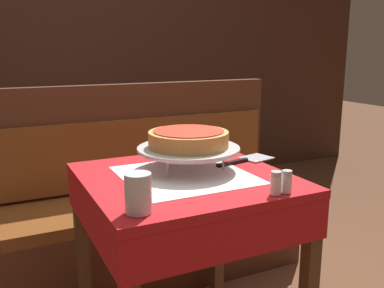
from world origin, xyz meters
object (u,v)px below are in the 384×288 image
napkin_holder (174,143)px  condiment_caddy (79,108)px  pizza_server (246,160)px  salt_shaker (276,183)px  water_glass_near (138,193)px  pizza_pan_stand (189,150)px  deep_dish_pizza (188,139)px  dining_table_rear (85,126)px  pepper_shaker (287,182)px  booth_bench (154,219)px  dining_table_front (185,204)px

napkin_holder → condiment_caddy: condiment_caddy is taller
pizza_server → salt_shaker: salt_shaker is taller
water_glass_near → napkin_holder: bearing=58.0°
pizza_pan_stand → deep_dish_pizza: 0.04m
dining_table_rear → pepper_shaker: 2.06m
deep_dish_pizza → napkin_holder: deep_dish_pizza is taller
booth_bench → pizza_pan_stand: bearing=-98.7°
dining_table_rear → salt_shaker: salt_shaker is taller
booth_bench → condiment_caddy: booth_bench is taller
pizza_pan_stand → condiment_caddy: 1.68m
napkin_holder → condiment_caddy: 1.43m
booth_bench → napkin_holder: size_ratio=15.75×
pizza_server → condiment_caddy: 1.71m
water_glass_near → pepper_shaker: bearing=-5.4°
salt_shaker → pepper_shaker: (0.04, 0.00, -0.00)m
dining_table_rear → salt_shaker: 2.05m
dining_table_rear → pepper_shaker: size_ratio=10.57×
deep_dish_pizza → salt_shaker: (0.12, -0.38, -0.08)m
pizza_pan_stand → condiment_caddy: bearing=92.4°
pepper_shaker → condiment_caddy: bearing=96.5°
booth_bench → pepper_shaker: booth_bench is taller
deep_dish_pizza → water_glass_near: bearing=-133.3°
dining_table_rear → water_glass_near: size_ratio=6.78×
water_glass_near → condiment_caddy: condiment_caddy is taller
pizza_server → dining_table_front: bearing=-167.3°
salt_shaker → pepper_shaker: bearing=0.0°
dining_table_rear → pizza_server: (0.30, -1.66, 0.11)m
water_glass_near → napkin_holder: 0.69m
condiment_caddy → salt_shaker: bearing=-84.7°
pepper_shaker → napkin_holder: bearing=100.0°
booth_bench → salt_shaker: 1.14m
dining_table_front → booth_bench: bearing=78.7°
pizza_server → deep_dish_pizza: bearing=-177.9°
dining_table_front → pepper_shaker: 0.41m
dining_table_front → napkin_holder: 0.36m
pepper_shaker → salt_shaker: bearing=180.0°
booth_bench → water_glass_near: booth_bench is taller
napkin_holder → booth_bench: bearing=83.2°
dining_table_front → water_glass_near: bearing=-134.9°
salt_shaker → water_glass_near: bearing=174.1°
salt_shaker → pizza_server: bearing=69.8°
dining_table_front → booth_bench: booth_bench is taller
dining_table_front → pizza_pan_stand: pizza_pan_stand is taller
salt_shaker → pepper_shaker: 0.04m
pepper_shaker → napkin_holder: napkin_holder is taller
dining_table_rear → pizza_pan_stand: 1.67m
dining_table_rear → pizza_pan_stand: pizza_pan_stand is taller
dining_table_rear → condiment_caddy: bearing=152.7°
dining_table_front → napkin_holder: bearing=73.0°
dining_table_front → pizza_server: bearing=12.7°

